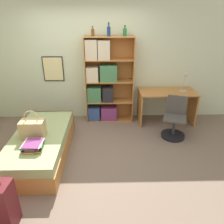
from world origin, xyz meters
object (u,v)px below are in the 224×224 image
at_px(bottle_clear, 125,32).
at_px(desk, 167,101).
at_px(bookcase, 103,82).
at_px(desk_chair, 174,124).
at_px(desk_lamp, 186,77).
at_px(book_stack_on_bed, 33,145).
at_px(bottle_brown, 109,31).
at_px(bed, 41,144).
at_px(bottle_green, 93,32).
at_px(handbag, 33,129).

bearing_deg(bottle_clear, desk, -9.12).
distance_m(bookcase, bottle_clear, 1.16).
bearing_deg(desk, desk_chair, -88.48).
bearing_deg(desk_lamp, desk_chair, -118.72).
bearing_deg(desk_chair, book_stack_on_bed, -157.40).
height_order(desk, desk_chair, desk_chair).
height_order(bottle_brown, desk_lamp, bottle_brown).
xyz_separation_m(bed, book_stack_on_bed, (0.03, -0.45, 0.28)).
xyz_separation_m(bottle_green, bottle_brown, (0.32, -0.02, 0.03)).
bearing_deg(bottle_green, bookcase, 6.04).
bearing_deg(desk_chair, bed, -166.93).
xyz_separation_m(bottle_clear, desk_chair, (0.99, -0.81, -1.71)).
height_order(bottle_clear, desk, bottle_clear).
bearing_deg(bottle_brown, handbag, -131.18).
xyz_separation_m(desk, desk_chair, (0.02, -0.66, -0.26)).
xyz_separation_m(handbag, bottle_clear, (1.61, 1.52, 1.38)).
bearing_deg(bottle_clear, desk_lamp, -7.21).
xyz_separation_m(bottle_brown, desk_lamp, (1.67, -0.11, -0.93)).
height_order(bottle_green, bottle_brown, bottle_brown).
height_order(handbag, bottle_clear, bottle_clear).
bearing_deg(bed, book_stack_on_bed, -85.93).
xyz_separation_m(bed, bottle_brown, (1.22, 1.34, 1.78)).
height_order(handbag, desk_lamp, desk_lamp).
bearing_deg(bottle_brown, desk_lamp, -3.83).
bearing_deg(handbag, bottle_brown, 48.82).
xyz_separation_m(desk, desk_lamp, (0.37, -0.01, 0.55)).
relative_size(bookcase, desk, 1.53).
relative_size(bottle_clear, desk, 0.17).
bearing_deg(desk, bed, -153.71).
height_order(book_stack_on_bed, bottle_clear, bottle_clear).
distance_m(bed, desk, 2.83).
relative_size(bottle_brown, desk_lamp, 0.54).
distance_m(bottle_clear, desk, 1.75).
xyz_separation_m(book_stack_on_bed, desk, (2.49, 1.70, 0.03)).
xyz_separation_m(bottle_green, bottle_clear, (0.65, 0.04, 0.01)).
bearing_deg(bookcase, desk_lamp, -4.81).
distance_m(desk, desk_lamp, 0.66).
distance_m(bed, desk_chair, 2.61).
xyz_separation_m(bottle_clear, desk, (0.97, -0.16, -1.45)).
bearing_deg(bottle_green, bottle_brown, -3.57).
height_order(bed, bookcase, bookcase).
height_order(bottle_green, desk_lamp, bottle_green).
relative_size(handbag, book_stack_on_bed, 1.28).
distance_m(book_stack_on_bed, bookcase, 2.16).
relative_size(bottle_green, bottle_brown, 0.74).
bearing_deg(bookcase, bottle_green, -173.96).
distance_m(handbag, desk, 2.92).
distance_m(desk, desk_chair, 0.71).
distance_m(handbag, desk_chair, 2.71).
bearing_deg(desk_lamp, bookcase, 175.19).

